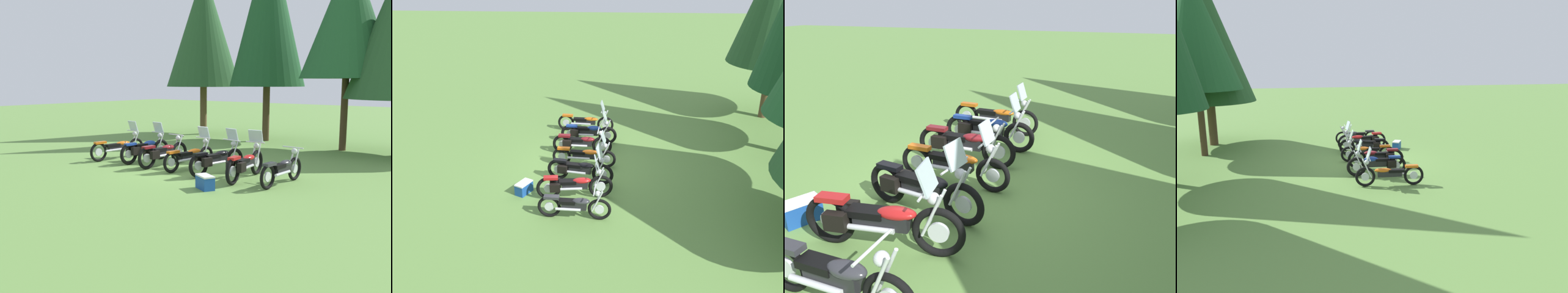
# 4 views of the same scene
# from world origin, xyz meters

# --- Properties ---
(ground_plane) EXTENTS (80.00, 80.00, 0.00)m
(ground_plane) POSITION_xyz_m (0.00, 0.00, 0.00)
(ground_plane) COLOR #608C42
(motorcycle_0) EXTENTS (0.66, 2.37, 1.36)m
(motorcycle_0) POSITION_xyz_m (-3.33, -0.13, 0.45)
(motorcycle_0) COLOR black
(motorcycle_0) RESTS_ON ground_plane
(motorcycle_1) EXTENTS (0.61, 2.23, 1.38)m
(motorcycle_1) POSITION_xyz_m (-2.12, 0.02, 0.47)
(motorcycle_1) COLOR black
(motorcycle_1) RESTS_ON ground_plane
(motorcycle_2) EXTENTS (0.70, 2.25, 1.03)m
(motorcycle_2) POSITION_xyz_m (-1.07, -0.19, 0.46)
(motorcycle_2) COLOR black
(motorcycle_2) RESTS_ON ground_plane
(motorcycle_3) EXTENTS (0.65, 2.28, 1.34)m
(motorcycle_3) POSITION_xyz_m (-0.06, 0.03, 0.44)
(motorcycle_3) COLOR black
(motorcycle_3) RESTS_ON ground_plane
(motorcycle_4) EXTENTS (0.82, 2.24, 1.37)m
(motorcycle_4) POSITION_xyz_m (1.08, -0.08, 0.47)
(motorcycle_4) COLOR black
(motorcycle_4) RESTS_ON ground_plane
(motorcycle_5) EXTENTS (0.73, 2.38, 1.39)m
(motorcycle_5) POSITION_xyz_m (2.16, -0.17, 0.48)
(motorcycle_5) COLOR black
(motorcycle_5) RESTS_ON ground_plane
(motorcycle_6) EXTENTS (0.65, 2.14, 0.99)m
(motorcycle_6) POSITION_xyz_m (3.28, -0.04, 0.44)
(motorcycle_6) COLOR black
(motorcycle_6) RESTS_ON ground_plane
(picnic_cooler) EXTENTS (0.66, 0.54, 0.38)m
(picnic_cooler) POSITION_xyz_m (1.94, -1.79, 0.19)
(picnic_cooler) COLOR #19479E
(picnic_cooler) RESTS_ON ground_plane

